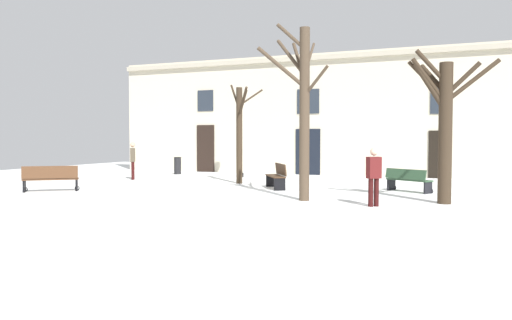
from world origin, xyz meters
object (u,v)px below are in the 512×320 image
tree_foreground (303,104)px  person_near_bench (133,159)px  person_by_shop_door (374,174)px  tree_left_of_center (444,121)px  bench_back_to_back_right (51,178)px  streetlamp (241,127)px  bench_far_corner (277,176)px  tree_right_of_center (240,130)px  bench_near_lamp (408,180)px  litter_bin (178,166)px

tree_foreground → person_near_bench: bearing=154.7°
person_near_bench → person_by_shop_door: size_ratio=1.05×
tree_left_of_center → bench_back_to_back_right: bearing=-172.4°
tree_left_of_center → person_near_bench: (-13.54, 3.70, -1.44)m
person_by_shop_door → streetlamp: bearing=91.3°
tree_left_of_center → bench_far_corner: (-5.98, 2.33, -1.91)m
tree_right_of_center → person_by_shop_door: 8.26m
bench_back_to_back_right → bench_near_lamp: size_ratio=1.03×
tree_foreground → tree_left_of_center: tree_foreground is taller
bench_far_corner → person_near_bench: bearing=-132.1°
tree_right_of_center → streetlamp: 3.61m
litter_bin → tree_left_of_center: bearing=-29.3°
tree_foreground → person_by_shop_door: tree_foreground is taller
bench_back_to_back_right → person_near_bench: (-0.41, 5.46, 0.48)m
tree_left_of_center → person_by_shop_door: (-1.80, -1.38, -1.50)m
litter_bin → person_by_shop_door: 14.70m
streetlamp → bench_near_lamp: size_ratio=2.42×
tree_foreground → litter_bin: bearing=138.5°
streetlamp → person_by_shop_door: bearing=-47.5°
bench_back_to_back_right → bench_near_lamp: (11.89, 4.69, -0.05)m
tree_right_of_center → litter_bin: tree_right_of_center is taller
litter_bin → person_near_bench: 3.89m
person_near_bench → tree_left_of_center: bearing=40.8°
bench_back_to_back_right → person_by_shop_door: 11.35m
person_near_bench → streetlamp: bearing=96.0°
bench_far_corner → bench_near_lamp: 4.78m
tree_right_of_center → litter_bin: bearing=144.3°
bench_near_lamp → tree_right_of_center: bearing=24.8°
bench_near_lamp → person_near_bench: 12.34m
streetlamp → litter_bin: streetlamp is taller
bench_far_corner → person_near_bench: person_near_bench is taller
tree_right_of_center → bench_back_to_back_right: tree_right_of_center is taller
bench_back_to_back_right → tree_foreground: bearing=148.4°
tree_left_of_center → tree_right_of_center: tree_left_of_center is taller
bench_near_lamp → person_near_bench: (-12.31, 0.77, 0.53)m
tree_foreground → streetlamp: tree_foreground is taller
litter_bin → bench_far_corner: bench_far_corner is taller
tree_left_of_center → litter_bin: size_ratio=4.91×
tree_foreground → bench_back_to_back_right: 9.46m
bench_back_to_back_right → bench_far_corner: size_ratio=1.05×
tree_foreground → person_by_shop_door: (2.25, -0.60, -2.05)m
bench_far_corner → bench_near_lamp: (4.74, 0.61, -0.06)m
tree_left_of_center → streetlamp: (-9.52, 7.06, 0.10)m
tree_left_of_center → bench_near_lamp: 3.74m
tree_foreground → person_near_bench: (-9.50, 4.48, -1.99)m
bench_far_corner → litter_bin: bearing=-156.7°
tree_right_of_center → bench_near_lamp: (6.91, -0.80, -1.83)m
tree_right_of_center → streetlamp: (-1.38, 3.33, 0.24)m
tree_foreground → tree_right_of_center: (-4.10, 4.51, -0.70)m
bench_far_corner → bench_near_lamp: bench_far_corner is taller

